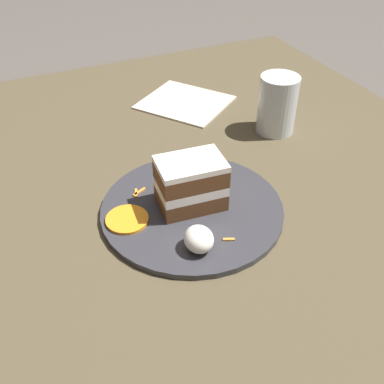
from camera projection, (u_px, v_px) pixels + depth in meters
name	position (u px, v px, depth m)	size (l,w,h in m)	color
ground_plane	(204.00, 231.00, 0.73)	(6.00, 6.00, 0.00)	#4C4742
dining_table	(204.00, 226.00, 0.72)	(1.37, 1.14, 0.02)	#4C422D
plate	(192.00, 209.00, 0.73)	(0.29, 0.29, 0.01)	#333338
cake_slice	(191.00, 183.00, 0.70)	(0.08, 0.11, 0.08)	brown
cream_dollop	(199.00, 239.00, 0.64)	(0.05, 0.04, 0.04)	white
orange_garnish	(127.00, 219.00, 0.70)	(0.07, 0.07, 0.00)	orange
carrot_shreds_scatter	(163.00, 197.00, 0.74)	(0.19, 0.10, 0.00)	orange
drinking_glass	(277.00, 108.00, 0.90)	(0.08, 0.08, 0.12)	silver
menu_card	(185.00, 102.00, 1.03)	(0.17, 0.18, 0.00)	beige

